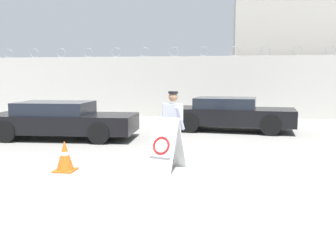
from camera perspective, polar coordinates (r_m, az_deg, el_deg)
ground_plane at (r=7.65m, az=11.31°, el=-7.68°), size 90.00×90.00×0.00m
perimeter_wall at (r=18.54m, az=9.93°, el=5.92°), size 36.00×0.30×3.43m
building_block at (r=23.08m, az=18.75°, el=10.39°), size 6.94×5.79×6.57m
barricade_sign at (r=7.97m, az=-0.35°, el=-2.77°), size 0.80×0.96×1.14m
security_guard at (r=8.57m, az=0.77°, el=0.31°), size 0.57×0.56×1.66m
traffic_cone_near at (r=8.22m, az=-15.44°, el=-4.41°), size 0.42×0.42×0.66m
parked_car_front_coupe at (r=12.48m, az=-16.00°, el=0.89°), size 4.76×2.12×1.19m
parked_car_rear_sedan at (r=13.96m, az=9.43°, el=1.87°), size 4.67×2.29×1.22m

